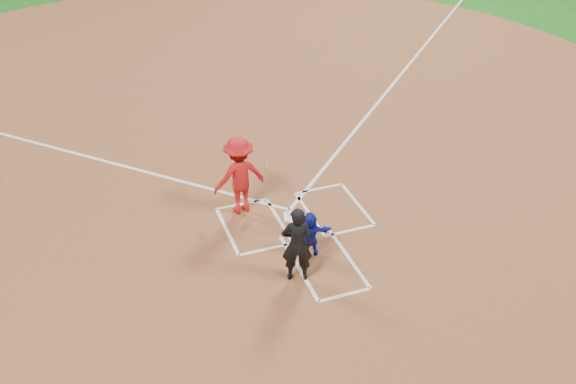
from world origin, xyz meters
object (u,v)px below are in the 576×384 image
object	(u,v)px
catcher	(310,234)
batter_at_plate	(239,175)
home_plate	(294,217)
umpire	(297,244)

from	to	relation	value
catcher	batter_at_plate	xyz separation A→B (m)	(-0.89, 2.06, 0.42)
catcher	home_plate	bearing A→B (deg)	-83.94
umpire	batter_at_plate	xyz separation A→B (m)	(-0.37, 2.69, 0.10)
umpire	catcher	bearing A→B (deg)	-111.32
catcher	batter_at_plate	world-z (taller)	batter_at_plate
home_plate	batter_at_plate	bearing A→B (deg)	-33.13
home_plate	batter_at_plate	distance (m)	1.57
catcher	batter_at_plate	size ratio (longest dim) A/B	0.55
catcher	umpire	distance (m)	0.88
home_plate	umpire	xyz separation A→B (m)	(-0.69, -1.99, 0.83)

